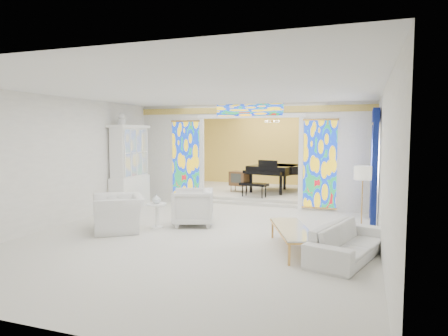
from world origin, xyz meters
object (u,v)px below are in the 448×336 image
at_px(armchair_right, 193,207).
at_px(tv_console, 239,179).
at_px(grand_piano, 280,170).
at_px(china_cabinet, 130,167).
at_px(sofa, 348,242).
at_px(armchair_left, 118,213).
at_px(coffee_table, 293,230).

distance_m(armchair_right, tv_console, 4.32).
relative_size(armchair_right, grand_piano, 0.33).
relative_size(china_cabinet, sofa, 1.35).
height_order(armchair_right, sofa, armchair_right).
distance_m(armchair_left, armchair_right, 1.69).
bearing_deg(sofa, china_cabinet, 82.05).
relative_size(china_cabinet, armchair_right, 2.91).
bearing_deg(grand_piano, sofa, -55.12).
bearing_deg(armchair_right, coffee_table, 44.33).
distance_m(china_cabinet, armchair_right, 3.10).
xyz_separation_m(armchair_right, sofa, (3.54, -1.43, -0.13)).
bearing_deg(sofa, armchair_right, 85.16).
bearing_deg(grand_piano, armchair_left, -98.56).
distance_m(china_cabinet, sofa, 6.87).
height_order(armchair_left, grand_piano, grand_piano).
bearing_deg(coffee_table, grand_piano, 103.76).
height_order(armchair_right, tv_console, tv_console).
bearing_deg(grand_piano, china_cabinet, -123.63).
relative_size(sofa, coffee_table, 1.05).
xyz_separation_m(coffee_table, tv_console, (-2.76, 5.56, 0.25)).
relative_size(china_cabinet, armchair_left, 2.28).
xyz_separation_m(armchair_left, grand_piano, (2.39, 5.92, 0.53)).
bearing_deg(armchair_right, sofa, 48.26).
distance_m(armchair_left, grand_piano, 6.41).
distance_m(china_cabinet, grand_piano, 5.04).
relative_size(coffee_table, grand_piano, 0.68).
xyz_separation_m(armchair_right, grand_piano, (1.06, 4.89, 0.49)).
bearing_deg(tv_console, armchair_left, -88.90).
height_order(armchair_left, sofa, armchair_left).
height_order(armchair_right, coffee_table, armchair_right).
xyz_separation_m(armchair_left, tv_console, (1.13, 5.35, 0.24)).
bearing_deg(armchair_right, grand_piano, 148.07).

